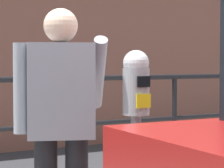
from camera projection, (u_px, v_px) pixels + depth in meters
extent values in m
cylinder|color=#939699|center=(136.00, 91.00, 3.21)|extent=(0.18, 0.18, 0.31)
sphere|color=silver|center=(136.00, 63.00, 3.20)|extent=(0.17, 0.17, 0.17)
cube|color=black|center=(144.00, 82.00, 3.13)|extent=(0.10, 0.01, 0.07)
cube|color=yellow|center=(144.00, 101.00, 3.13)|extent=(0.11, 0.01, 0.09)
cube|color=gray|center=(61.00, 91.00, 3.15)|extent=(0.48, 0.36, 0.61)
sphere|color=beige|center=(61.00, 26.00, 3.13)|extent=(0.22, 0.22, 0.22)
cylinder|color=gray|center=(20.00, 88.00, 3.11)|extent=(0.09, 0.09, 0.58)
cylinder|color=gray|center=(98.00, 74.00, 3.34)|extent=(0.24, 0.44, 0.51)
cylinder|color=black|center=(44.00, 79.00, 5.21)|extent=(24.00, 0.06, 0.06)
cylinder|color=black|center=(44.00, 126.00, 5.23)|extent=(24.00, 0.05, 0.05)
cylinder|color=black|center=(44.00, 132.00, 5.23)|extent=(0.06, 0.06, 1.13)
cylinder|color=black|center=(174.00, 122.00, 6.05)|extent=(0.06, 0.06, 1.13)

